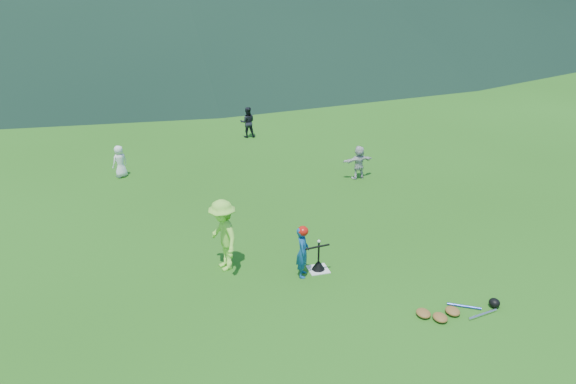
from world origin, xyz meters
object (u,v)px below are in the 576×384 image
object	(u,v)px
equipment_pile	(453,311)
fielder_d	(359,162)
batter_child	(303,252)
fielder_a	(120,161)
fielder_b	(248,122)
adult_coach	(223,235)
batting_tee	(318,265)
home_plate	(318,269)

from	to	relation	value
equipment_pile	fielder_d	bearing A→B (deg)	82.27
batter_child	fielder_a	xyz separation A→B (m)	(-3.82, 7.30, -0.08)
fielder_d	equipment_pile	world-z (taller)	fielder_d
fielder_b	equipment_pile	distance (m)	12.57
adult_coach	fielder_a	distance (m)	6.86
fielder_b	fielder_d	xyz separation A→B (m)	(2.47, -5.17, -0.05)
adult_coach	equipment_pile	xyz separation A→B (m)	(4.09, -3.04, -0.78)
fielder_d	batting_tee	bearing A→B (deg)	53.48
batter_child	fielder_b	world-z (taller)	batter_child
batting_tee	fielder_a	bearing A→B (deg)	120.55
fielder_d	batting_tee	distance (m)	5.82
batter_child	fielder_d	size ratio (longest dim) A/B	1.10
fielder_a	fielder_d	world-z (taller)	fielder_d
home_plate	batting_tee	bearing A→B (deg)	0.00
fielder_b	home_plate	bearing A→B (deg)	96.59
fielder_d	batter_child	bearing A→B (deg)	50.75
batter_child	fielder_b	bearing A→B (deg)	14.65
fielder_d	equipment_pile	size ratio (longest dim) A/B	0.60
fielder_b	fielder_d	size ratio (longest dim) A/B	1.10
batter_child	fielder_b	size ratio (longest dim) A/B	1.01
batter_child	fielder_a	distance (m)	8.24
fielder_b	fielder_a	bearing A→B (deg)	41.22
fielder_a	fielder_d	bearing A→B (deg)	130.91
fielder_d	adult_coach	bearing A→B (deg)	35.04
batter_child	batting_tee	xyz separation A→B (m)	(0.42, 0.12, -0.47)
batter_child	batting_tee	distance (m)	0.64
adult_coach	fielder_d	xyz separation A→B (m)	(5.08, 4.26, -0.30)
fielder_a	batting_tee	world-z (taller)	fielder_a
batting_tee	equipment_pile	xyz separation A→B (m)	(2.05, -2.36, -0.06)
batter_child	fielder_b	xyz separation A→B (m)	(0.99, 10.23, -0.00)
fielder_a	batter_child	bearing A→B (deg)	85.61
fielder_b	batting_tee	xyz separation A→B (m)	(-0.57, -10.11, -0.47)
home_plate	fielder_d	size ratio (longest dim) A/B	0.41
batter_child	batting_tee	world-z (taller)	batter_child
home_plate	fielder_a	distance (m)	8.35
batter_child	equipment_pile	bearing A→B (deg)	-112.05
batting_tee	fielder_d	bearing A→B (deg)	58.40
batting_tee	equipment_pile	distance (m)	3.13
home_plate	fielder_b	size ratio (longest dim) A/B	0.38
fielder_a	home_plate	bearing A→B (deg)	88.54
equipment_pile	adult_coach	bearing A→B (deg)	143.36
adult_coach	fielder_d	distance (m)	6.64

